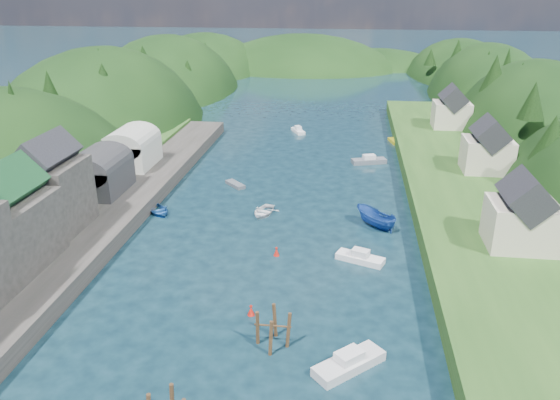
# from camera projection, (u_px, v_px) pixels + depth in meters

# --- Properties ---
(ground) EXTENTS (600.00, 600.00, 0.00)m
(ground) POSITION_uv_depth(u_px,v_px,m) (297.00, 173.00, 89.59)
(ground) COLOR black
(ground) RESTS_ON ground
(hillside_left) EXTENTS (44.00, 245.56, 52.00)m
(hillside_left) POSITION_uv_depth(u_px,v_px,m) (106.00, 163.00, 120.95)
(hillside_left) COLOR black
(hillside_left) RESTS_ON ground
(hillside_right) EXTENTS (36.00, 245.56, 48.00)m
(hillside_right) POSITION_uv_depth(u_px,v_px,m) (531.00, 177.00, 110.01)
(hillside_right) COLOR black
(hillside_right) RESTS_ON ground
(far_hills) EXTENTS (103.00, 68.00, 44.00)m
(far_hills) POSITION_uv_depth(u_px,v_px,m) (332.00, 95.00, 207.65)
(far_hills) COLOR black
(far_hills) RESTS_ON ground
(hill_trees) EXTENTS (90.80, 148.47, 12.38)m
(hill_trees) POSITION_uv_depth(u_px,v_px,m) (308.00, 91.00, 98.24)
(hill_trees) COLOR black
(hill_trees) RESTS_ON ground
(quay_left) EXTENTS (12.00, 110.00, 2.00)m
(quay_left) POSITION_uv_depth(u_px,v_px,m) (70.00, 239.00, 64.45)
(quay_left) COLOR #2D2B28
(quay_left) RESTS_ON ground
(terrace_left_grass) EXTENTS (12.00, 110.00, 2.50)m
(terrace_left_grass) POSITION_uv_depth(u_px,v_px,m) (15.00, 234.00, 65.19)
(terrace_left_grass) COLOR #234719
(terrace_left_grass) RESTS_ON ground
(boat_sheds) EXTENTS (7.00, 21.00, 7.50)m
(boat_sheds) POSITION_uv_depth(u_px,v_px,m) (115.00, 156.00, 80.60)
(boat_sheds) COLOR #2D2D30
(boat_sheds) RESTS_ON quay_left
(terrace_right) EXTENTS (16.00, 120.00, 2.40)m
(terrace_right) POSITION_uv_depth(u_px,v_px,m) (466.00, 196.00, 76.96)
(terrace_right) COLOR #234719
(terrace_right) RESTS_ON ground
(right_bank_cottages) EXTENTS (9.00, 59.24, 8.41)m
(right_bank_cottages) POSITION_uv_depth(u_px,v_px,m) (480.00, 148.00, 82.55)
(right_bank_cottages) COLOR beige
(right_bank_cottages) RESTS_ON terrace_right
(piling_cluster_far) EXTENTS (3.18, 2.97, 3.88)m
(piling_cluster_far) POSITION_uv_depth(u_px,v_px,m) (273.00, 332.00, 46.70)
(piling_cluster_far) COLOR #382314
(piling_cluster_far) RESTS_ON ground
(channel_buoy_near) EXTENTS (0.70, 0.70, 1.10)m
(channel_buoy_near) POSITION_uv_depth(u_px,v_px,m) (251.00, 311.00, 51.27)
(channel_buoy_near) COLOR #AC160D
(channel_buoy_near) RESTS_ON ground
(channel_buoy_far) EXTENTS (0.70, 0.70, 1.10)m
(channel_buoy_far) POSITION_uv_depth(u_px,v_px,m) (276.00, 252.00, 62.46)
(channel_buoy_far) COLOR #AC160D
(channel_buoy_far) RESTS_ON ground
(moored_boats) EXTENTS (38.04, 98.06, 2.47)m
(moored_boats) POSITION_uv_depth(u_px,v_px,m) (266.00, 260.00, 60.05)
(moored_boats) COLOR white
(moored_boats) RESTS_ON ground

